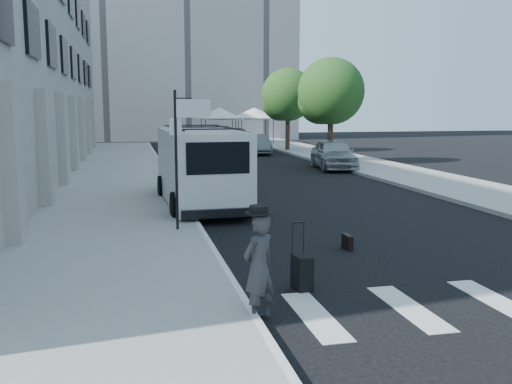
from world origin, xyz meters
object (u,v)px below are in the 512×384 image
suitcase (302,272)px  parked_car_c (247,141)px  parked_car_b (258,144)px  businessman (259,268)px  parked_car_a (334,154)px  cargo_van (200,167)px  briefcase (347,242)px

suitcase → parked_car_c: 33.38m
parked_car_b → suitcase: bearing=-96.5°
suitcase → businessman: bearing=-136.5°
parked_car_a → parked_car_c: 14.13m
businessman → suitcase: businessman is taller
cargo_van → parked_car_c: cargo_van is taller
parked_car_a → parked_car_c: size_ratio=0.98×
briefcase → parked_car_b: (3.93, 26.55, 0.52)m
businessman → parked_car_c: bearing=-135.9°
businessman → briefcase: (2.97, 3.86, -0.66)m
businessman → parked_car_a: 21.92m
cargo_van → briefcase: bearing=-70.3°
suitcase → cargo_van: bearing=88.0°
suitcase → cargo_van: cargo_van is taller
businessman → cargo_van: cargo_van is taller
briefcase → parked_car_a: bearing=70.1°
suitcase → parked_car_a: 20.32m
cargo_van → parked_car_a: cargo_van is taller
businessman → parked_car_a: businessman is taller
suitcase → parked_car_b: (5.81, 29.13, 0.37)m
cargo_van → parked_car_c: (6.51, 23.83, -0.60)m
briefcase → suitcase: suitcase is taller
suitcase → cargo_van: size_ratio=0.18×
parked_car_b → parked_car_c: (0.00, 3.74, -0.00)m
suitcase → cargo_van: (-0.69, 9.04, 0.97)m
cargo_van → parked_car_b: cargo_van is taller
parked_car_c → parked_car_a: bearing=-89.9°
briefcase → cargo_van: 7.05m
briefcase → parked_car_c: (3.93, 30.30, 0.52)m
cargo_van → parked_car_c: bearing=72.6°
parked_car_a → parked_car_b: (-1.75, 10.28, -0.10)m
suitcase → parked_car_b: size_ratio=0.29×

